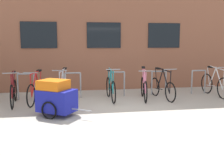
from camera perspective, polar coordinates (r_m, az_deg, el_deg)
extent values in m
plane|color=#B2ADA0|center=(7.16, 1.74, -7.22)|extent=(42.00, 42.00, 0.00)
cube|color=brown|center=(14.07, -4.03, 14.35)|extent=(28.00, 7.89, 6.89)
cube|color=black|center=(10.01, -15.69, 9.03)|extent=(1.30, 0.04, 0.96)
cube|color=black|center=(10.05, -1.77, 9.32)|extent=(1.30, 0.04, 0.96)
cube|color=black|center=(10.64, 11.31, 9.09)|extent=(1.30, 0.04, 0.96)
cylinder|color=gray|center=(8.95, -19.88, -1.86)|extent=(0.05, 0.05, 0.84)
cylinder|color=gray|center=(8.87, -16.62, -1.80)|extent=(0.05, 0.05, 0.84)
cylinder|color=gray|center=(8.84, -18.38, 0.86)|extent=(0.51, 0.05, 0.05)
cylinder|color=gray|center=(8.80, -10.23, -1.67)|extent=(0.05, 0.05, 0.84)
cylinder|color=gray|center=(8.80, -6.89, -1.59)|extent=(0.05, 0.05, 0.84)
cylinder|color=gray|center=(8.74, -8.61, 1.10)|extent=(0.51, 0.05, 0.05)
cylinder|color=gray|center=(8.90, -0.52, -1.43)|extent=(0.05, 0.05, 0.84)
cylinder|color=gray|center=(8.99, 2.70, -1.34)|extent=(0.05, 0.05, 0.84)
cylinder|color=gray|center=(8.88, 1.10, 1.30)|extent=(0.51, 0.05, 0.05)
cylinder|color=gray|center=(9.25, 8.70, -1.17)|extent=(0.05, 0.05, 0.84)
cylinder|color=gray|center=(9.42, 11.66, -1.07)|extent=(0.05, 0.05, 0.84)
cylinder|color=gray|center=(9.28, 10.25, 1.46)|extent=(0.51, 0.05, 0.05)
cylinder|color=gray|center=(9.82, 17.05, -0.90)|extent=(0.05, 0.05, 0.84)
cylinder|color=gray|center=(10.06, 19.66, -0.81)|extent=(0.05, 0.05, 0.84)
cylinder|color=gray|center=(9.88, 18.48, 1.56)|extent=(0.51, 0.05, 0.05)
torus|color=black|center=(9.06, 6.67, -1.91)|extent=(0.16, 0.70, 0.70)
torus|color=black|center=(8.11, 7.36, -3.08)|extent=(0.16, 0.70, 0.70)
cylinder|color=pink|center=(8.33, 7.19, -0.80)|extent=(0.12, 0.46, 0.69)
cylinder|color=pink|center=(8.69, 6.92, -0.30)|extent=(0.10, 0.34, 0.72)
cylinder|color=pink|center=(8.43, 7.12, 1.74)|extent=(0.17, 0.74, 0.08)
cylinder|color=pink|center=(8.83, 6.83, -2.33)|extent=(0.11, 0.48, 0.07)
cylinder|color=pink|center=(8.93, 6.76, 0.08)|extent=(0.06, 0.20, 0.67)
cylinder|color=pink|center=(8.09, 7.38, -0.89)|extent=(0.04, 0.08, 0.62)
cube|color=black|center=(8.79, 6.86, 2.32)|extent=(0.13, 0.21, 0.06)
cylinder|color=gray|center=(8.07, 7.40, 1.52)|extent=(0.44, 0.10, 0.03)
torus|color=black|center=(9.25, 9.36, -1.91)|extent=(0.13, 0.65, 0.65)
torus|color=black|center=(8.34, 12.65, -3.08)|extent=(0.13, 0.65, 0.65)
cylinder|color=black|center=(8.53, 11.74, -0.62)|extent=(0.11, 0.51, 0.75)
cylinder|color=black|center=(8.90, 10.43, -0.41)|extent=(0.09, 0.38, 0.70)
cylinder|color=black|center=(8.64, 11.24, 1.78)|extent=(0.15, 0.83, 0.09)
cylinder|color=black|center=(9.02, 10.11, -2.33)|extent=(0.10, 0.53, 0.07)
cylinder|color=black|center=(9.12, 9.66, -0.04)|extent=(0.05, 0.20, 0.64)
cylinder|color=black|center=(8.30, 12.63, -0.72)|extent=(0.04, 0.08, 0.69)
cube|color=black|center=(9.00, 9.97, 2.08)|extent=(0.13, 0.21, 0.06)
cylinder|color=gray|center=(8.28, 12.62, 1.86)|extent=(0.44, 0.09, 0.03)
torus|color=black|center=(8.93, -0.82, -1.98)|extent=(0.05, 0.71, 0.71)
torus|color=black|center=(7.98, 0.31, -3.17)|extent=(0.05, 0.71, 0.71)
cylinder|color=teal|center=(8.19, -0.03, -0.68)|extent=(0.04, 0.47, 0.74)
cylinder|color=teal|center=(8.56, -0.46, -0.62)|extent=(0.04, 0.34, 0.64)
cylinder|color=teal|center=(8.30, -0.21, 1.63)|extent=(0.04, 0.75, 0.13)
cylinder|color=teal|center=(8.69, -0.56, -2.41)|extent=(0.03, 0.49, 0.07)
cylinder|color=teal|center=(8.79, -0.73, -0.22)|extent=(0.03, 0.20, 0.59)
cylinder|color=teal|center=(7.95, 0.28, -0.76)|extent=(0.03, 0.08, 0.67)
cube|color=black|center=(8.67, -0.63, 1.78)|extent=(0.10, 0.20, 0.06)
cylinder|color=gray|center=(7.93, 0.25, 1.88)|extent=(0.44, 0.03, 0.03)
torus|color=black|center=(8.86, -20.40, -2.54)|extent=(0.11, 0.71, 0.71)
torus|color=black|center=(7.83, -21.05, -3.90)|extent=(0.11, 0.71, 0.71)
cylinder|color=maroon|center=(8.06, -20.96, -1.44)|extent=(0.09, 0.51, 0.71)
cylinder|color=maroon|center=(8.47, -20.69, -1.24)|extent=(0.08, 0.38, 0.64)
cylinder|color=maroon|center=(8.19, -20.95, 0.89)|extent=(0.12, 0.83, 0.11)
cylinder|color=maroon|center=(8.61, -20.54, -3.01)|extent=(0.08, 0.53, 0.07)
cylinder|color=maroon|center=(8.73, -20.54, -0.80)|extent=(0.04, 0.20, 0.58)
cylinder|color=maroon|center=(7.80, -21.15, -1.56)|extent=(0.04, 0.08, 0.64)
cube|color=black|center=(8.60, -20.70, 1.18)|extent=(0.12, 0.21, 0.06)
cylinder|color=gray|center=(7.78, -21.26, 1.01)|extent=(0.44, 0.07, 0.03)
torus|color=black|center=(8.89, -9.95, -2.33)|extent=(0.15, 0.65, 0.65)
torus|color=black|center=(7.84, -11.32, -3.75)|extent=(0.15, 0.65, 0.65)
cylinder|color=#B7B7BC|center=(8.07, -10.97, -1.04)|extent=(0.12, 0.52, 0.77)
cylinder|color=#B7B7BC|center=(8.49, -10.42, -0.68)|extent=(0.10, 0.40, 0.74)
cylinder|color=#B7B7BC|center=(8.20, -10.80, 1.65)|extent=(0.18, 0.86, 0.07)
cylinder|color=#B7B7BC|center=(8.63, -10.26, -2.80)|extent=(0.11, 0.54, 0.07)
cylinder|color=#B7B7BC|center=(8.75, -10.11, -0.27)|extent=(0.06, 0.20, 0.68)
cylinder|color=#B7B7BC|center=(7.80, -11.36, -1.18)|extent=(0.04, 0.08, 0.71)
cube|color=black|center=(8.62, -10.27, 2.06)|extent=(0.13, 0.21, 0.06)
cylinder|color=gray|center=(7.77, -11.40, 1.63)|extent=(0.44, 0.10, 0.03)
torus|color=black|center=(8.79, -15.14, -2.47)|extent=(0.18, 0.68, 0.69)
torus|color=black|center=(7.88, -17.29, -3.74)|extent=(0.18, 0.68, 0.69)
cylinder|color=red|center=(8.08, -16.73, -1.32)|extent=(0.13, 0.47, 0.70)
cylinder|color=red|center=(8.43, -15.89, -0.98)|extent=(0.11, 0.34, 0.68)
cylinder|color=red|center=(8.18, -16.47, 1.15)|extent=(0.19, 0.74, 0.06)
cylinder|color=red|center=(8.57, -15.62, -2.92)|extent=(0.13, 0.49, 0.07)
cylinder|color=red|center=(8.66, -15.39, -0.57)|extent=(0.07, 0.20, 0.62)
cylinder|color=red|center=(7.85, -17.32, -1.43)|extent=(0.04, 0.08, 0.64)
cube|color=black|center=(8.53, -15.66, 1.58)|extent=(0.14, 0.22, 0.06)
cylinder|color=gray|center=(7.82, -17.37, 1.11)|extent=(0.44, 0.12, 0.03)
torus|color=black|center=(10.17, 19.99, -1.16)|extent=(0.06, 0.74, 0.73)
torus|color=black|center=(9.32, 23.21, -2.12)|extent=(0.06, 0.74, 0.73)
cylinder|color=silver|center=(9.50, 22.37, -0.03)|extent=(0.05, 0.49, 0.73)
cylinder|color=silver|center=(9.84, 21.10, 0.11)|extent=(0.05, 0.36, 0.67)
cylinder|color=silver|center=(9.61, 21.93, 2.04)|extent=(0.06, 0.80, 0.10)
cylinder|color=silver|center=(9.96, 20.74, -1.53)|extent=(0.04, 0.51, 0.08)
cylinder|color=silver|center=(10.05, 20.34, 0.45)|extent=(0.03, 0.20, 0.61)
cylinder|color=silver|center=(9.29, 23.24, -0.08)|extent=(0.03, 0.08, 0.67)
cube|color=black|center=(9.94, 20.70, 2.28)|extent=(0.11, 0.20, 0.06)
cylinder|color=gray|center=(9.27, 23.27, 2.15)|extent=(0.44, 0.04, 0.03)
cube|color=navy|center=(6.78, -11.98, -4.83)|extent=(1.08, 1.00, 0.56)
cube|color=orange|center=(6.76, -12.69, -1.44)|extent=(0.88, 0.85, 0.24)
torus|color=black|center=(7.09, -10.35, -5.79)|extent=(0.40, 0.28, 0.45)
torus|color=black|center=(6.57, -13.65, -6.97)|extent=(0.40, 0.28, 0.45)
cylinder|color=gray|center=(6.43, -6.69, -6.96)|extent=(0.47, 0.33, 0.03)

